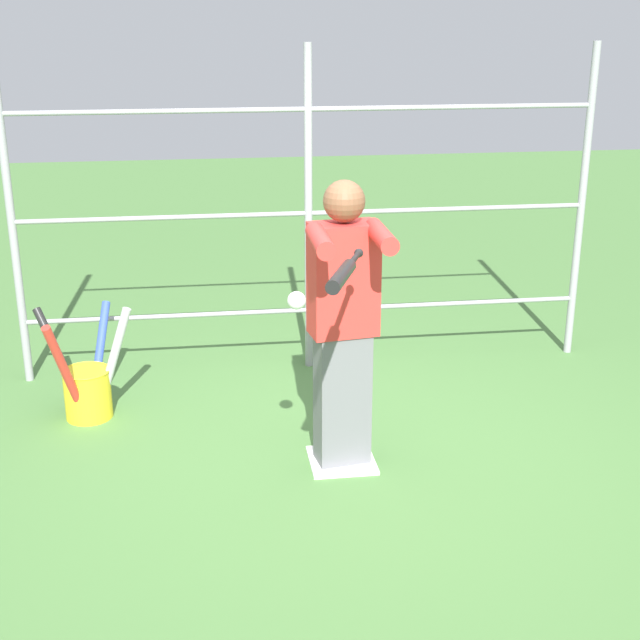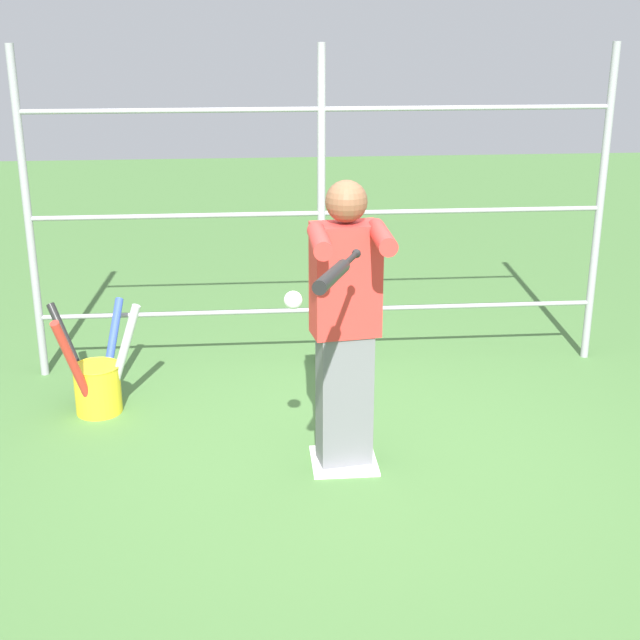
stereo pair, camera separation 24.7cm
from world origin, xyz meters
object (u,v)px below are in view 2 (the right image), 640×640
at_px(baseball_bat_swinging, 335,273).
at_px(bat_bucket, 97,381).
at_px(batter, 346,318).
at_px(softball_in_flight, 293,300).

distance_m(baseball_bat_swinging, bat_bucket, 2.69).
xyz_separation_m(batter, bat_bucket, (1.62, -0.91, -0.72)).
relative_size(batter, bat_bucket, 1.74).
bearing_deg(baseball_bat_swinging, batter, -99.57).
relative_size(batter, softball_in_flight, 18.30).
xyz_separation_m(baseball_bat_swinging, softball_in_flight, (0.17, -0.43, -0.27)).
bearing_deg(batter, baseball_bat_swinging, 80.43).
bearing_deg(bat_bucket, batter, 150.55).
distance_m(batter, bat_bucket, 1.99).
bearing_deg(batter, softball_in_flight, 57.19).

